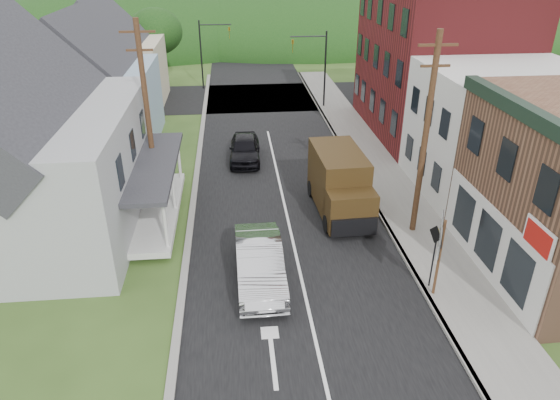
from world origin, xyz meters
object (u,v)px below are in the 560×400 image
object	(u,v)px
dark_sedan	(245,149)
warning_sign	(434,248)
delivery_van	(340,184)
route_sign_cluster	(440,247)
silver_sedan	(260,263)

from	to	relation	value
dark_sedan	warning_sign	xyz separation A→B (m)	(6.56, -13.59, 1.09)
delivery_van	route_sign_cluster	distance (m)	7.28
warning_sign	dark_sedan	bearing A→B (deg)	102.35
silver_sedan	route_sign_cluster	bearing A→B (deg)	-14.58
silver_sedan	route_sign_cluster	xyz separation A→B (m)	(6.41, -1.56, 1.34)
delivery_van	warning_sign	distance (m)	6.85
dark_sedan	warning_sign	world-z (taller)	warning_sign
warning_sign	route_sign_cluster	bearing A→B (deg)	-105.57
warning_sign	silver_sedan	bearing A→B (deg)	156.57
silver_sedan	delivery_van	size ratio (longest dim) A/B	0.93
silver_sedan	route_sign_cluster	distance (m)	6.73
dark_sedan	route_sign_cluster	distance (m)	15.53
delivery_van	dark_sedan	bearing A→B (deg)	119.36
dark_sedan	delivery_van	xyz separation A→B (m)	(4.38, -7.10, 0.77)
delivery_van	route_sign_cluster	bearing A→B (deg)	-74.90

